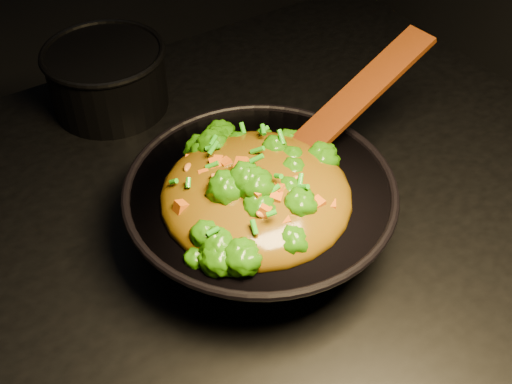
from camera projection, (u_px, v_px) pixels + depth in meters
stovetop at (235, 363)px, 1.27m from camera, size 1.20×0.90×0.90m
wok at (260, 214)px, 0.87m from camera, size 0.43×0.43×0.10m
stir_fry at (256, 174)px, 0.80m from camera, size 0.28×0.28×0.09m
spatula at (347, 106)px, 0.88m from camera, size 0.30×0.08×0.13m
back_pot at (108, 78)px, 1.09m from camera, size 0.26×0.26×0.11m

